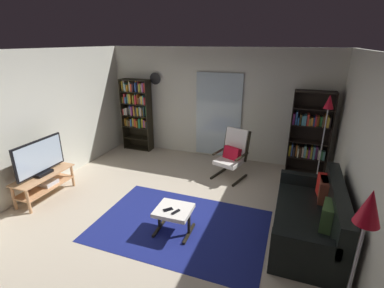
{
  "coord_description": "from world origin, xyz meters",
  "views": [
    {
      "loc": [
        1.75,
        -3.48,
        2.73
      ],
      "look_at": [
        0.04,
        1.16,
        0.9
      ],
      "focal_mm": 26.3,
      "sensor_mm": 36.0,
      "label": 1
    }
  ],
  "objects_px": {
    "bookshelf_near_tv": "(137,109)",
    "floor_lamp_by_shelf": "(327,114)",
    "wall_clock": "(155,78)",
    "tv_stand": "(45,182)",
    "bookshelf_near_sofa": "(309,135)",
    "floor_lamp_by_sofa": "(364,231)",
    "tv_remote": "(176,212)",
    "cell_phone": "(168,210)",
    "leather_sofa": "(312,218)",
    "ottoman": "(174,213)",
    "television": "(40,158)",
    "lounge_armchair": "(233,153)"
  },
  "relations": [
    {
      "from": "bookshelf_near_tv",
      "to": "floor_lamp_by_shelf",
      "type": "bearing_deg",
      "value": -6.74
    },
    {
      "from": "floor_lamp_by_shelf",
      "to": "wall_clock",
      "type": "height_order",
      "value": "wall_clock"
    },
    {
      "from": "tv_stand",
      "to": "bookshelf_near_sofa",
      "type": "height_order",
      "value": "bookshelf_near_sofa"
    },
    {
      "from": "bookshelf_near_tv",
      "to": "floor_lamp_by_sofa",
      "type": "bearing_deg",
      "value": -43.1
    },
    {
      "from": "bookshelf_near_tv",
      "to": "tv_remote",
      "type": "distance_m",
      "value": 3.87
    },
    {
      "from": "tv_stand",
      "to": "cell_phone",
      "type": "distance_m",
      "value": 2.57
    },
    {
      "from": "leather_sofa",
      "to": "floor_lamp_by_shelf",
      "type": "bearing_deg",
      "value": 84.99
    },
    {
      "from": "bookshelf_near_tv",
      "to": "floor_lamp_by_sofa",
      "type": "height_order",
      "value": "bookshelf_near_tv"
    },
    {
      "from": "ottoman",
      "to": "tv_remote",
      "type": "bearing_deg",
      "value": -48.74
    },
    {
      "from": "floor_lamp_by_sofa",
      "to": "wall_clock",
      "type": "bearing_deg",
      "value": 132.38
    },
    {
      "from": "television",
      "to": "lounge_armchair",
      "type": "xyz_separation_m",
      "value": [
        3.02,
        2.03,
        -0.24
      ]
    },
    {
      "from": "television",
      "to": "cell_phone",
      "type": "bearing_deg",
      "value": -3.85
    },
    {
      "from": "bookshelf_near_tv",
      "to": "ottoman",
      "type": "xyz_separation_m",
      "value": [
        2.3,
        -2.91,
        -0.74
      ]
    },
    {
      "from": "television",
      "to": "ottoman",
      "type": "distance_m",
      "value": 2.66
    },
    {
      "from": "floor_lamp_by_sofa",
      "to": "lounge_armchair",
      "type": "bearing_deg",
      "value": 116.72
    },
    {
      "from": "wall_clock",
      "to": "tv_stand",
      "type": "bearing_deg",
      "value": -105.46
    },
    {
      "from": "leather_sofa",
      "to": "cell_phone",
      "type": "bearing_deg",
      "value": -161.7
    },
    {
      "from": "leather_sofa",
      "to": "bookshelf_near_sofa",
      "type": "bearing_deg",
      "value": 91.55
    },
    {
      "from": "bookshelf_near_sofa",
      "to": "lounge_armchair",
      "type": "bearing_deg",
      "value": -152.65
    },
    {
      "from": "bookshelf_near_tv",
      "to": "floor_lamp_by_shelf",
      "type": "distance_m",
      "value": 4.43
    },
    {
      "from": "ottoman",
      "to": "floor_lamp_by_shelf",
      "type": "height_order",
      "value": "floor_lamp_by_shelf"
    },
    {
      "from": "leather_sofa",
      "to": "lounge_armchair",
      "type": "distance_m",
      "value": 2.18
    },
    {
      "from": "tv_remote",
      "to": "ottoman",
      "type": "bearing_deg",
      "value": 155.04
    },
    {
      "from": "tv_stand",
      "to": "wall_clock",
      "type": "bearing_deg",
      "value": 74.54
    },
    {
      "from": "television",
      "to": "cell_phone",
      "type": "height_order",
      "value": "television"
    },
    {
      "from": "tv_stand",
      "to": "lounge_armchair",
      "type": "distance_m",
      "value": 3.64
    },
    {
      "from": "leather_sofa",
      "to": "cell_phone",
      "type": "relative_size",
      "value": 13.42
    },
    {
      "from": "floor_lamp_by_shelf",
      "to": "wall_clock",
      "type": "xyz_separation_m",
      "value": [
        -3.89,
        0.68,
        0.41
      ]
    },
    {
      "from": "floor_lamp_by_shelf",
      "to": "television",
      "type": "bearing_deg",
      "value": -154.16
    },
    {
      "from": "tv_stand",
      "to": "television",
      "type": "distance_m",
      "value": 0.47
    },
    {
      "from": "tv_stand",
      "to": "bookshelf_near_sofa",
      "type": "bearing_deg",
      "value": 31.76
    },
    {
      "from": "television",
      "to": "floor_lamp_by_shelf",
      "type": "bearing_deg",
      "value": 25.84
    },
    {
      "from": "lounge_armchair",
      "to": "cell_phone",
      "type": "distance_m",
      "value": 2.26
    },
    {
      "from": "bookshelf_near_tv",
      "to": "bookshelf_near_sofa",
      "type": "bearing_deg",
      "value": -0.08
    },
    {
      "from": "ottoman",
      "to": "cell_phone",
      "type": "bearing_deg",
      "value": -137.44
    },
    {
      "from": "tv_remote",
      "to": "wall_clock",
      "type": "distance_m",
      "value": 3.94
    },
    {
      "from": "bookshelf_near_tv",
      "to": "bookshelf_near_sofa",
      "type": "height_order",
      "value": "bookshelf_near_tv"
    },
    {
      "from": "cell_phone",
      "to": "leather_sofa",
      "type": "bearing_deg",
      "value": 61.35
    },
    {
      "from": "leather_sofa",
      "to": "floor_lamp_by_sofa",
      "type": "relative_size",
      "value": 1.07
    },
    {
      "from": "wall_clock",
      "to": "television",
      "type": "bearing_deg",
      "value": -105.35
    },
    {
      "from": "leather_sofa",
      "to": "floor_lamp_by_shelf",
      "type": "distance_m",
      "value": 2.13
    },
    {
      "from": "lounge_armchair",
      "to": "floor_lamp_by_sofa",
      "type": "relative_size",
      "value": 0.58
    },
    {
      "from": "cell_phone",
      "to": "wall_clock",
      "type": "xyz_separation_m",
      "value": [
        -1.75,
        3.13,
        1.44
      ]
    },
    {
      "from": "floor_lamp_by_sofa",
      "to": "floor_lamp_by_shelf",
      "type": "xyz_separation_m",
      "value": [
        0.0,
        3.58,
        0.03
      ]
    },
    {
      "from": "bookshelf_near_sofa",
      "to": "wall_clock",
      "type": "xyz_separation_m",
      "value": [
        -3.67,
        0.17,
        0.99
      ]
    },
    {
      "from": "floor_lamp_by_sofa",
      "to": "leather_sofa",
      "type": "bearing_deg",
      "value": 94.91
    },
    {
      "from": "floor_lamp_by_sofa",
      "to": "wall_clock",
      "type": "relative_size",
      "value": 6.05
    },
    {
      "from": "tv_remote",
      "to": "cell_phone",
      "type": "height_order",
      "value": "tv_remote"
    },
    {
      "from": "tv_remote",
      "to": "floor_lamp_by_sofa",
      "type": "bearing_deg",
      "value": -5.12
    },
    {
      "from": "ottoman",
      "to": "wall_clock",
      "type": "height_order",
      "value": "wall_clock"
    }
  ]
}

